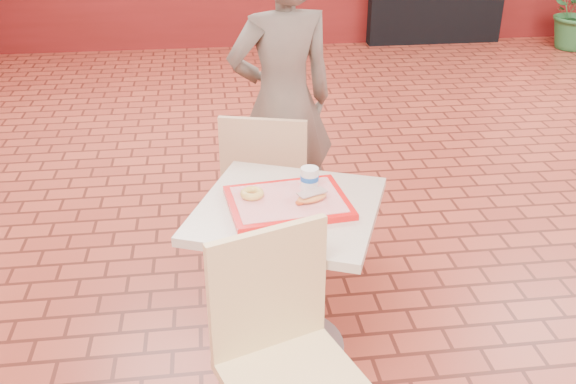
{
  "coord_description": "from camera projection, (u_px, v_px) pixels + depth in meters",
  "views": [
    {
      "loc": [
        -1.52,
        -2.58,
        1.95
      ],
      "look_at": [
        -1.24,
        -0.36,
        0.79
      ],
      "focal_mm": 40.0,
      "sensor_mm": 36.0,
      "label": 1
    }
  ],
  "objects": [
    {
      "name": "wainscot_band",
      "position": [
        530.0,
        197.0,
        3.12
      ],
      "size": [
        8.0,
        10.0,
        1.0
      ],
      "color": "#601312",
      "rests_on": "ground"
    },
    {
      "name": "main_table",
      "position": [
        288.0,
        256.0,
        2.66
      ],
      "size": [
        0.7,
        0.7,
        0.73
      ],
      "rotation": [
        0.0,
        0.0,
        -0.38
      ],
      "color": "#C0B19A",
      "rests_on": "ground"
    },
    {
      "name": "chair_main_front",
      "position": [
        284.0,
        351.0,
        2.12
      ],
      "size": [
        0.54,
        0.54,
        0.92
      ],
      "rotation": [
        0.0,
        0.0,
        0.34
      ],
      "color": "#E7C98B",
      "rests_on": "ground"
    },
    {
      "name": "chair_main_back",
      "position": [
        268.0,
        185.0,
        3.23
      ],
      "size": [
        0.51,
        0.51,
        0.9
      ],
      "rotation": [
        0.0,
        0.0,
        2.87
      ],
      "color": "tan",
      "rests_on": "ground"
    },
    {
      "name": "customer",
      "position": [
        282.0,
        103.0,
        3.41
      ],
      "size": [
        0.66,
        0.51,
        1.62
      ],
      "primitive_type": "imported",
      "rotation": [
        0.0,
        0.0,
        3.37
      ],
      "color": "#5F5349",
      "rests_on": "ground"
    },
    {
      "name": "serving_tray",
      "position": [
        288.0,
        202.0,
        2.54
      ],
      "size": [
        0.47,
        0.36,
        0.03
      ],
      "rotation": [
        0.0,
        0.0,
        0.11
      ],
      "color": "red",
      "rests_on": "main_table"
    },
    {
      "name": "ring_donut",
      "position": [
        252.0,
        193.0,
        2.55
      ],
      "size": [
        0.12,
        0.12,
        0.03
      ],
      "primitive_type": "torus",
      "rotation": [
        0.0,
        0.0,
        -0.29
      ],
      "color": "gold",
      "rests_on": "serving_tray"
    },
    {
      "name": "long_john_donut",
      "position": [
        311.0,
        197.0,
        2.51
      ],
      "size": [
        0.15,
        0.11,
        0.04
      ],
      "rotation": [
        0.0,
        0.0,
        0.4
      ],
      "color": "#EA8D44",
      "rests_on": "serving_tray"
    },
    {
      "name": "paper_cup",
      "position": [
        309.0,
        178.0,
        2.59
      ],
      "size": [
        0.07,
        0.07,
        0.09
      ],
      "rotation": [
        0.0,
        0.0,
        0.27
      ],
      "color": "silver",
      "rests_on": "serving_tray"
    }
  ]
}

